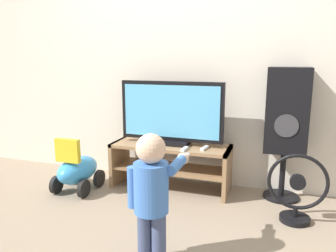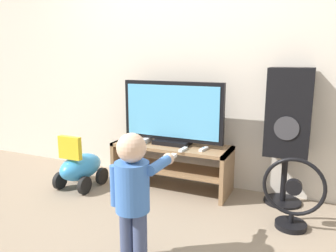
{
  "view_description": "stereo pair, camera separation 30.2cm",
  "coord_description": "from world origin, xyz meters",
  "views": [
    {
      "loc": [
        0.95,
        -2.69,
        1.25
      ],
      "look_at": [
        0.0,
        0.12,
        0.64
      ],
      "focal_mm": 35.0,
      "sensor_mm": 36.0,
      "label": 1
    },
    {
      "loc": [
        1.23,
        -2.58,
        1.25
      ],
      "look_at": [
        0.0,
        0.12,
        0.64
      ],
      "focal_mm": 35.0,
      "sensor_mm": 36.0,
      "label": 2
    }
  ],
  "objects": [
    {
      "name": "game_console",
      "position": [
        -0.26,
        0.18,
        0.46
      ],
      "size": [
        0.05,
        0.19,
        0.04
      ],
      "color": "white",
      "rests_on": "tv_stand"
    },
    {
      "name": "remote_primary",
      "position": [
        0.35,
        0.14,
        0.45
      ],
      "size": [
        0.06,
        0.13,
        0.03
      ],
      "color": "white",
      "rests_on": "tv_stand"
    },
    {
      "name": "child",
      "position": [
        0.27,
        -0.97,
        0.49
      ],
      "size": [
        0.31,
        0.47,
        0.82
      ],
      "color": "#3F4C72",
      "rests_on": "ground_plane"
    },
    {
      "name": "television",
      "position": [
        0.0,
        0.22,
        0.74
      ],
      "size": [
        1.0,
        0.2,
        0.6
      ],
      "color": "black",
      "rests_on": "tv_stand"
    },
    {
      "name": "ground_plane",
      "position": [
        0.0,
        0.0,
        0.0
      ],
      "size": [
        16.0,
        16.0,
        0.0
      ],
      "primitive_type": "plane",
      "color": "gray"
    },
    {
      "name": "ride_on_toy",
      "position": [
        -0.83,
        -0.14,
        0.21
      ],
      "size": [
        0.34,
        0.5,
        0.54
      ],
      "color": "#338CD1",
      "rests_on": "ground_plane"
    },
    {
      "name": "speaker_tower",
      "position": [
        1.03,
        0.3,
        0.78
      ],
      "size": [
        0.35,
        0.32,
        1.18
      ],
      "color": "black",
      "rests_on": "ground_plane"
    },
    {
      "name": "floor_fan",
      "position": [
        1.13,
        -0.14,
        0.24
      ],
      "size": [
        0.45,
        0.23,
        0.55
      ],
      "color": "black",
      "rests_on": "ground_plane"
    },
    {
      "name": "tv_stand",
      "position": [
        0.0,
        0.2,
        0.29
      ],
      "size": [
        1.14,
        0.41,
        0.44
      ],
      "color": "#93704C",
      "rests_on": "ground_plane"
    },
    {
      "name": "wall_back",
      "position": [
        0.0,
        0.49,
        1.3
      ],
      "size": [
        10.0,
        0.06,
        2.6
      ],
      "color": "silver",
      "rests_on": "ground_plane"
    },
    {
      "name": "remote_secondary",
      "position": [
        0.18,
        0.05,
        0.45
      ],
      "size": [
        0.04,
        0.13,
        0.03
      ],
      "color": "white",
      "rests_on": "tv_stand"
    }
  ]
}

